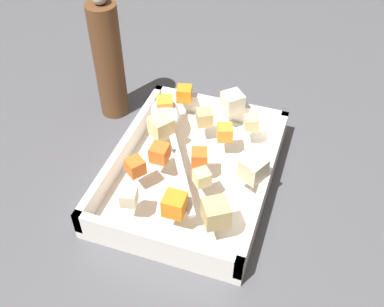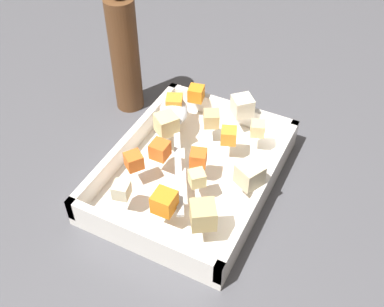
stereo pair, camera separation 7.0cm
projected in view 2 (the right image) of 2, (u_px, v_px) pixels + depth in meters
ground_plane at (193, 172)px, 0.76m from camera, size 4.00×4.00×0.00m
baking_dish at (192, 174)px, 0.74m from camera, size 0.32×0.24×0.05m
carrot_chunk_far_right at (229, 136)px, 0.73m from camera, size 0.03×0.03×0.02m
carrot_chunk_heap_side at (134, 161)px, 0.69m from camera, size 0.03×0.03×0.02m
carrot_chunk_corner_nw at (198, 158)px, 0.69m from camera, size 0.03×0.03×0.02m
carrot_chunk_mid_left at (174, 104)px, 0.79m from camera, size 0.04×0.04×0.03m
carrot_chunk_near_spoon at (164, 202)px, 0.63m from camera, size 0.03×0.03×0.03m
carrot_chunk_center at (160, 150)px, 0.71m from camera, size 0.03×0.03×0.03m
carrot_chunk_corner_sw at (196, 93)px, 0.81m from camera, size 0.03×0.03×0.03m
potato_chunk_rim_edge at (121, 190)px, 0.65m from camera, size 0.03×0.03×0.02m
potato_chunk_near_left at (197, 178)px, 0.67m from camera, size 0.03×0.03×0.02m
potato_chunk_front_center at (258, 129)px, 0.74m from camera, size 0.03×0.03×0.02m
potato_chunk_far_left at (249, 175)px, 0.66m from camera, size 0.04×0.04×0.03m
potato_chunk_back_center at (203, 215)px, 0.61m from camera, size 0.05×0.05×0.03m
potato_chunk_mid_right at (211, 118)px, 0.76m from camera, size 0.03×0.03×0.03m
potato_chunk_under_handle at (166, 124)px, 0.74m from camera, size 0.04×0.04×0.03m
parsnip_chunk_near_right at (242, 106)px, 0.78m from camera, size 0.05×0.05×0.03m
serving_spoon at (174, 116)px, 0.77m from camera, size 0.23×0.15×0.02m
pepper_mill at (125, 55)px, 0.81m from camera, size 0.05×0.05×0.24m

